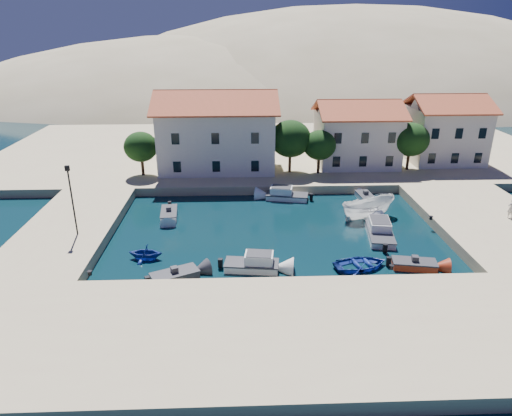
# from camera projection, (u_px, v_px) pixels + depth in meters

# --- Properties ---
(ground) EXTENTS (400.00, 400.00, 0.00)m
(ground) POSITION_uv_depth(u_px,v_px,m) (286.00, 289.00, 33.46)
(ground) COLOR black
(ground) RESTS_ON ground
(quay_south) EXTENTS (52.00, 12.00, 1.00)m
(quay_south) POSITION_uv_depth(u_px,v_px,m) (295.00, 334.00, 27.71)
(quay_south) COLOR tan
(quay_south) RESTS_ON ground
(quay_east) EXTENTS (11.00, 20.00, 1.00)m
(quay_east) POSITION_uv_depth(u_px,v_px,m) (490.00, 223.00, 43.29)
(quay_east) COLOR tan
(quay_east) RESTS_ON ground
(quay_west) EXTENTS (8.00, 20.00, 1.00)m
(quay_west) POSITION_uv_depth(u_px,v_px,m) (69.00, 230.00, 41.87)
(quay_west) COLOR tan
(quay_west) RESTS_ON ground
(quay_north) EXTENTS (80.00, 36.00, 1.00)m
(quay_north) POSITION_uv_depth(u_px,v_px,m) (274.00, 150.00, 68.60)
(quay_north) COLOR tan
(quay_north) RESTS_ON ground
(hills) EXTENTS (254.00, 176.00, 99.00)m
(hills) POSITION_uv_depth(u_px,v_px,m) (308.00, 154.00, 157.58)
(hills) COLOR gray
(hills) RESTS_ON ground
(building_left) EXTENTS (14.70, 9.45, 9.70)m
(building_left) POSITION_uv_depth(u_px,v_px,m) (217.00, 129.00, 57.02)
(building_left) COLOR silver
(building_left) RESTS_ON quay_north
(building_mid) EXTENTS (10.50, 8.40, 8.30)m
(building_mid) POSITION_uv_depth(u_px,v_px,m) (357.00, 132.00, 58.86)
(building_mid) COLOR silver
(building_mid) RESTS_ON quay_north
(building_right) EXTENTS (9.45, 8.40, 8.80)m
(building_right) POSITION_uv_depth(u_px,v_px,m) (445.00, 127.00, 60.12)
(building_right) COLOR silver
(building_right) RESTS_ON quay_north
(trees) EXTENTS (37.30, 5.30, 6.45)m
(trees) POSITION_uv_depth(u_px,v_px,m) (303.00, 142.00, 55.44)
(trees) COLOR #382314
(trees) RESTS_ON quay_north
(lamppost) EXTENTS (0.35, 0.25, 6.22)m
(lamppost) POSITION_uv_depth(u_px,v_px,m) (71.00, 194.00, 38.49)
(lamppost) COLOR black
(lamppost) RESTS_ON quay_west
(bollards) EXTENTS (29.36, 9.56, 0.30)m
(bollards) POSITION_uv_depth(u_px,v_px,m) (316.00, 250.00, 36.72)
(bollards) COLOR black
(bollards) RESTS_ON ground
(motorboat_grey_sw) EXTENTS (3.91, 3.02, 1.25)m
(motorboat_grey_sw) POSITION_uv_depth(u_px,v_px,m) (175.00, 276.00, 34.60)
(motorboat_grey_sw) COLOR #333338
(motorboat_grey_sw) RESTS_ON ground
(cabin_cruiser_south) EXTENTS (4.45, 2.34, 1.60)m
(cabin_cruiser_south) POSITION_uv_depth(u_px,v_px,m) (252.00, 264.00, 35.96)
(cabin_cruiser_south) COLOR white
(cabin_cruiser_south) RESTS_ON ground
(rowboat_south) EXTENTS (4.95, 4.00, 0.91)m
(rowboat_south) POSITION_uv_depth(u_px,v_px,m) (361.00, 268.00, 36.38)
(rowboat_south) COLOR navy
(rowboat_south) RESTS_ON ground
(motorboat_red_se) EXTENTS (3.64, 2.12, 1.25)m
(motorboat_red_se) POSITION_uv_depth(u_px,v_px,m) (414.00, 264.00, 36.24)
(motorboat_red_se) COLOR #9A2E16
(motorboat_red_se) RESTS_ON ground
(cabin_cruiser_east) EXTENTS (2.92, 5.55, 1.60)m
(cabin_cruiser_east) POSITION_uv_depth(u_px,v_px,m) (380.00, 232.00, 41.45)
(cabin_cruiser_east) COLOR white
(cabin_cruiser_east) RESTS_ON ground
(boat_east) EXTENTS (6.34, 4.11, 2.29)m
(boat_east) POSITION_uv_depth(u_px,v_px,m) (367.00, 218.00, 45.86)
(boat_east) COLOR white
(boat_east) RESTS_ON ground
(motorboat_white_ne) EXTENTS (1.75, 3.30, 1.25)m
(motorboat_white_ne) POSITION_uv_depth(u_px,v_px,m) (365.00, 197.00, 50.52)
(motorboat_white_ne) COLOR white
(motorboat_white_ne) RESTS_ON ground
(rowboat_west) EXTENTS (3.03, 2.70, 1.46)m
(rowboat_west) POSITION_uv_depth(u_px,v_px,m) (146.00, 259.00, 37.78)
(rowboat_west) COLOR navy
(rowboat_west) RESTS_ON ground
(motorboat_white_west) EXTENTS (1.93, 3.74, 1.25)m
(motorboat_white_west) POSITION_uv_depth(u_px,v_px,m) (169.00, 214.00, 46.05)
(motorboat_white_west) COLOR white
(motorboat_white_west) RESTS_ON ground
(cabin_cruiser_north) EXTENTS (4.88, 2.82, 1.60)m
(cabin_cruiser_north) POSITION_uv_depth(u_px,v_px,m) (287.00, 195.00, 50.57)
(cabin_cruiser_north) COLOR white
(cabin_cruiser_north) RESTS_ON ground
(pedestrian) EXTENTS (0.69, 0.47, 1.85)m
(pedestrian) POSITION_uv_depth(u_px,v_px,m) (511.00, 208.00, 42.99)
(pedestrian) COLOR beige
(pedestrian) RESTS_ON quay_east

